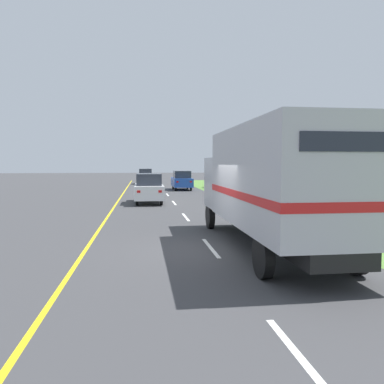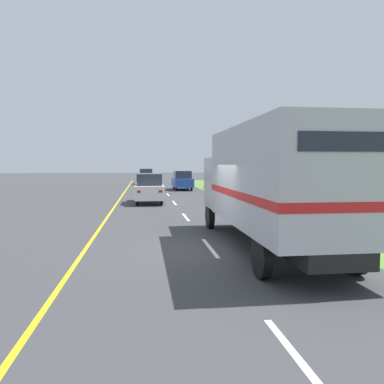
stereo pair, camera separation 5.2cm
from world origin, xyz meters
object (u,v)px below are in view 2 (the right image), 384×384
Objects in this scene: lead_car_white at (149,188)px; roadside_tree_far at (243,149)px; horse_trailer_truck at (271,183)px; lead_car_blue_ahead at (182,180)px; roadside_tree_mid at (275,154)px; roadside_tree_near at (340,156)px; highway_sign at (305,174)px; lead_car_silver_ahead at (146,176)px.

roadside_tree_far is (10.28, 15.12, 3.16)m from lead_car_white.
horse_trailer_truck is 1.94× the size of lead_car_blue_ahead.
roadside_tree_mid reaches higher than lead_car_blue_ahead.
lead_car_blue_ahead is 0.91× the size of roadside_tree_near.
horse_trailer_truck reaches higher than highway_sign.
lead_car_silver_ahead is 13.87m from roadside_tree_far.
horse_trailer_truck is 1.97× the size of lead_car_white.
lead_car_silver_ahead is (-0.04, 23.83, 0.01)m from lead_car_white.
lead_car_silver_ahead reaches higher than lead_car_blue_ahead.
lead_car_silver_ahead is at bearing 90.10° from lead_car_white.
horse_trailer_truck is at bearing -109.95° from roadside_tree_mid.
lead_car_white is 13.95m from roadside_tree_mid.
roadside_tree_near is 0.91× the size of roadside_tree_mid.
lead_car_white is at bearing -124.21° from roadside_tree_far.
lead_car_blue_ahead is 18.07m from highway_sign.
highway_sign reaches higher than lead_car_blue_ahead.
horse_trailer_truck is 10.06m from highway_sign.
roadside_tree_mid is 7.31m from roadside_tree_far.
horse_trailer_truck is at bearing -103.48° from roadside_tree_far.
highway_sign reaches higher than lead_car_silver_ahead.
highway_sign is at bearing -102.83° from roadside_tree_mid.
roadside_tree_mid reaches higher than highway_sign.
horse_trailer_truck is 2.85× the size of highway_sign.
lead_car_white reaches higher than lead_car_blue_ahead.
lead_car_white is 18.55m from roadside_tree_far.
horse_trailer_truck is 23.20m from roadside_tree_mid.
roadside_tree_far is (6.86, 2.84, 3.18)m from lead_car_blue_ahead.
lead_car_silver_ahead is at bearing 125.29° from roadside_tree_mid.
roadside_tree_far is (6.94, 28.97, 2.15)m from horse_trailer_truck.
lead_car_silver_ahead is at bearing 117.99° from roadside_tree_near.
roadside_tree_far is at bearing 22.49° from lead_car_blue_ahead.
horse_trailer_truck is at bearing -90.19° from lead_car_blue_ahead.
highway_sign reaches higher than lead_car_white.
roadside_tree_near is at bearing -53.39° from lead_car_blue_ahead.
horse_trailer_truck is 26.16m from lead_car_blue_ahead.
lead_car_white is at bearing -89.90° from lead_car_silver_ahead.
highway_sign is 20.42m from roadside_tree_far.
roadside_tree_mid is at bearing 77.17° from highway_sign.
roadside_tree_mid is at bearing -29.24° from lead_car_blue_ahead.
horse_trailer_truck is 1.60× the size of roadside_tree_mid.
lead_car_blue_ahead is 15.93m from roadside_tree_near.
roadside_tree_near reaches higher than lead_car_blue_ahead.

